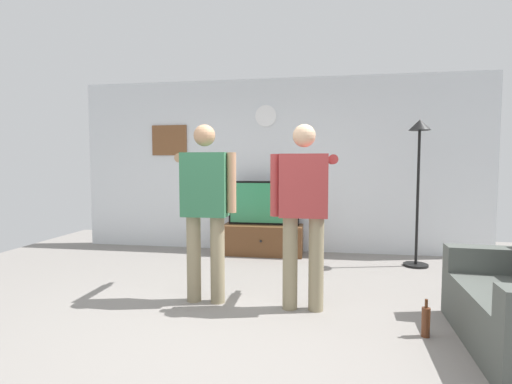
# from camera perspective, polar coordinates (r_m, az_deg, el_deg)

# --- Properties ---
(ground_plane) EXTENTS (8.40, 8.40, 0.00)m
(ground_plane) POSITION_cam_1_polar(r_m,az_deg,el_deg) (3.45, -2.53, -19.15)
(ground_plane) COLOR gray
(back_wall) EXTENTS (6.40, 0.10, 2.70)m
(back_wall) POSITION_cam_1_polar(r_m,az_deg,el_deg) (6.09, 3.17, 3.95)
(back_wall) COLOR silver
(back_wall) RESTS_ON ground_plane
(tv_stand) EXTENTS (1.20, 0.48, 0.45)m
(tv_stand) POSITION_cam_1_polar(r_m,az_deg,el_deg) (5.87, 1.05, -7.08)
(tv_stand) COLOR brown
(tv_stand) RESTS_ON ground_plane
(television) EXTENTS (1.08, 0.07, 0.66)m
(television) POSITION_cam_1_polar(r_m,az_deg,el_deg) (5.84, 1.13, -1.62)
(television) COLOR black
(television) RESTS_ON tv_stand
(wall_clock) EXTENTS (0.33, 0.03, 0.33)m
(wall_clock) POSITION_cam_1_polar(r_m,az_deg,el_deg) (6.10, 1.48, 11.23)
(wall_clock) COLOR white
(framed_picture) EXTENTS (0.59, 0.04, 0.49)m
(framed_picture) POSITION_cam_1_polar(r_m,az_deg,el_deg) (6.48, -12.71, 7.50)
(framed_picture) COLOR brown
(floor_lamp) EXTENTS (0.32, 0.32, 1.95)m
(floor_lamp) POSITION_cam_1_polar(r_m,az_deg,el_deg) (5.51, 23.02, 4.12)
(floor_lamp) COLOR black
(floor_lamp) RESTS_ON ground_plane
(person_standing_nearer_lamp) EXTENTS (0.62, 0.78, 1.75)m
(person_standing_nearer_lamp) POSITION_cam_1_polar(r_m,az_deg,el_deg) (3.80, -7.52, -1.43)
(person_standing_nearer_lamp) COLOR gray
(person_standing_nearer_lamp) RESTS_ON ground_plane
(person_standing_nearer_couch) EXTENTS (0.62, 0.78, 1.73)m
(person_standing_nearer_couch) POSITION_cam_1_polar(r_m,az_deg,el_deg) (3.59, 7.09, -1.90)
(person_standing_nearer_couch) COLOR gray
(person_standing_nearer_couch) RESTS_ON ground_plane
(beverage_bottle) EXTENTS (0.07, 0.07, 0.30)m
(beverage_bottle) POSITION_cam_1_polar(r_m,az_deg,el_deg) (3.47, 23.90, -17.18)
(beverage_bottle) COLOR #592D19
(beverage_bottle) RESTS_ON ground_plane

